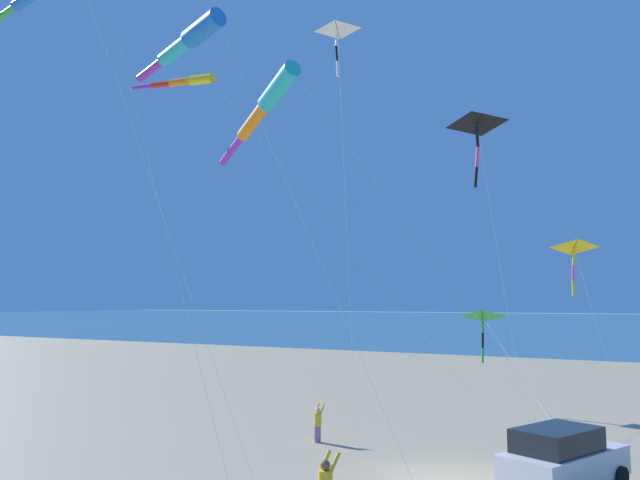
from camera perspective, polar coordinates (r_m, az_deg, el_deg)
ocean_water_strip at (r=184.34m, az=26.95°, el=-6.80°), size 240.00×600.00×0.01m
parked_car at (r=20.62m, az=21.43°, el=-18.17°), size 4.68×3.39×1.85m
cooler_box at (r=23.75m, az=20.44°, el=-18.31°), size 0.62×0.42×0.42m
person_child_green_jacket at (r=25.55m, az=-0.20°, el=-16.38°), size 0.47×0.37×1.48m
kite_delta_long_streamer_left at (r=33.66m, az=14.77°, el=-6.82°), size 10.84×6.70×5.20m
kite_delta_black_fish_shape at (r=35.54m, az=1.64°, el=18.73°), size 8.64×5.77×20.61m
kite_windsock_rainbow_low_near at (r=24.54m, az=-5.12°, el=12.19°), size 4.22×15.56×14.09m
kite_delta_purple_drifting at (r=24.78m, az=22.34°, el=-0.69°), size 2.07×2.64×7.86m
kite_delta_magenta_far_left at (r=29.15m, az=14.27°, el=10.24°), size 2.96×3.27×13.95m
kite_windsock_orange_high_right at (r=23.44m, az=-12.05°, el=17.54°), size 2.06×12.36×15.33m
kite_windsock_striped_overhead at (r=31.36m, az=-12.50°, el=14.02°), size 3.70×17.67×16.48m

